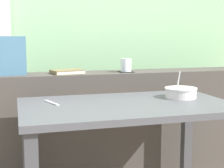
# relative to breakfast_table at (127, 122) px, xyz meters

# --- Properties ---
(outdoor_backdrop) EXTENTS (4.80, 0.08, 2.80)m
(outdoor_backdrop) POSITION_rel_breakfast_table_xyz_m (-0.08, 1.18, 0.78)
(outdoor_backdrop) COLOR #8EBC89
(outdoor_backdrop) RESTS_ON ground
(dark_console_ledge) EXTENTS (2.80, 0.29, 0.85)m
(dark_console_ledge) POSITION_rel_breakfast_table_xyz_m (-0.08, 0.60, -0.20)
(dark_console_ledge) COLOR #423D38
(dark_console_ledge) RESTS_ON ground
(breakfast_table) EXTENTS (1.19, 0.70, 0.73)m
(breakfast_table) POSITION_rel_breakfast_table_xyz_m (0.00, 0.00, 0.00)
(breakfast_table) COLOR #414145
(breakfast_table) RESTS_ON ground
(coaster_square) EXTENTS (0.10, 0.10, 0.00)m
(coaster_square) POSITION_rel_breakfast_table_xyz_m (0.18, 0.56, 0.23)
(coaster_square) COLOR black
(coaster_square) RESTS_ON dark_console_ledge
(juice_glass) EXTENTS (0.08, 0.08, 0.09)m
(juice_glass) POSITION_rel_breakfast_table_xyz_m (0.18, 0.56, 0.27)
(juice_glass) COLOR white
(juice_glass) RESTS_ON coaster_square
(closed_book) EXTENTS (0.25, 0.19, 0.03)m
(closed_book) POSITION_rel_breakfast_table_xyz_m (-0.25, 0.58, 0.24)
(closed_book) COLOR brown
(closed_book) RESTS_ON dark_console_ledge
(throw_pillow) EXTENTS (0.34, 0.18, 0.26)m
(throw_pillow) POSITION_rel_breakfast_table_xyz_m (-0.69, 0.60, 0.36)
(throw_pillow) COLOR #426B84
(throw_pillow) RESTS_ON dark_console_ledge
(soup_bowl) EXTENTS (0.20, 0.20, 0.16)m
(soup_bowl) POSITION_rel_breakfast_table_xyz_m (0.37, 0.07, 0.14)
(soup_bowl) COLOR silver
(soup_bowl) RESTS_ON breakfast_table
(fork_utensil) EXTENTS (0.07, 0.17, 0.01)m
(fork_utensil) POSITION_rel_breakfast_table_xyz_m (-0.41, 0.12, 0.11)
(fork_utensil) COLOR silver
(fork_utensil) RESTS_ON breakfast_table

